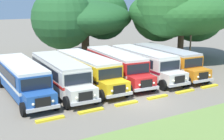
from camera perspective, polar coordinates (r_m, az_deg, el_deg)
The scene contains 17 objects.
ground_plane at distance 24.42m, azimuth 6.01°, elevation -5.96°, with size 220.00×220.00×0.00m, color slate.
foreground_grass_strip at distance 19.20m, azimuth 20.47°, elevation -12.27°, with size 80.00×8.67×0.01m, color olive.
parked_bus_slot_0 at distance 26.63m, azimuth -16.68°, elevation -1.28°, with size 2.78×10.85×2.82m.
parked_bus_slot_1 at distance 27.26m, azimuth -9.81°, elevation -0.58°, with size 3.07×10.89×2.82m.
parked_bus_slot_2 at distance 28.57m, azimuth -4.59°, elevation 0.21°, with size 2.78×10.85×2.82m.
parked_bus_slot_3 at distance 30.30m, azimuth 0.82°, elevation 1.01°, with size 3.51×10.97×2.82m.
parked_bus_slot_4 at distance 31.69m, azimuth 6.00°, elevation 1.48°, with size 3.11×10.90×2.82m.
parked_bus_slot_5 at distance 33.35m, azimuth 10.19°, elevation 1.93°, with size 3.25×10.92×2.82m.
curb_wheelstop_0 at distance 21.12m, azimuth -11.62°, elevation -9.09°, with size 2.00×0.36×0.15m, color yellow.
curb_wheelstop_1 at distance 22.22m, azimuth -4.01°, elevation -7.69°, with size 2.00×0.36×0.15m, color yellow.
curb_wheelstop_2 at distance 23.68m, azimuth 2.73°, elevation -6.33°, with size 2.00×0.36×0.15m, color yellow.
curb_wheelstop_3 at distance 25.43m, azimuth 8.59°, elevation -5.07°, with size 2.00×0.36×0.15m, color yellow.
curb_wheelstop_4 at distance 27.43m, azimuth 13.63°, elevation -3.94°, with size 2.00×0.36×0.15m, color yellow.
curb_wheelstop_5 at distance 29.61m, azimuth 17.94°, elevation -2.95°, with size 2.00×0.36×0.15m, color yellow.
broad_shade_tree at distance 42.25m, azimuth -5.69°, elevation 9.98°, with size 15.09×12.92×9.53m.
secondary_tree at distance 41.48m, azimuth 12.57°, elevation 10.82°, with size 15.62×15.24×11.25m.
utility_pole at distance 37.57m, azimuth 14.69°, elevation 6.28°, with size 1.80×0.20×6.96m.
Camera 1 is at (-13.91, -18.41, 8.00)m, focal length 48.35 mm.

